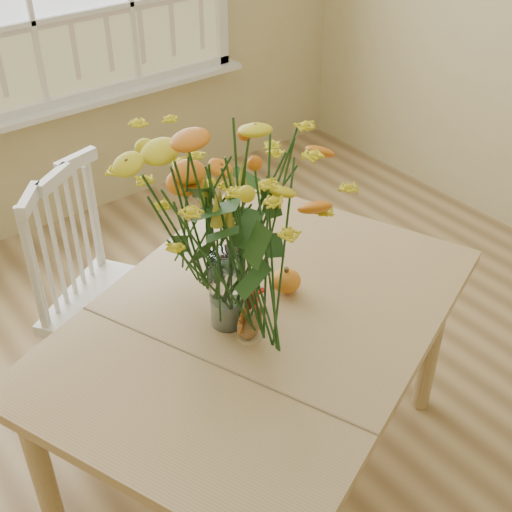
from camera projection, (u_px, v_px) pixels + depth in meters
floor at (321, 467)px, 2.61m from camera, size 4.00×4.50×0.01m
dining_table at (260, 337)px, 2.22m from camera, size 1.70×1.47×0.76m
windsor_chair at (96, 285)px, 2.62m from camera, size 0.63×0.62×1.00m
flower_vase at (225, 220)px, 1.92m from camera, size 0.53×0.53×0.63m
pumpkin at (286, 282)px, 2.24m from camera, size 0.10×0.10×0.08m
turkey_figurine at (249, 326)px, 2.05m from camera, size 0.12×0.11×0.12m
dark_gourd at (242, 301)px, 2.16m from camera, size 0.13×0.10×0.07m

